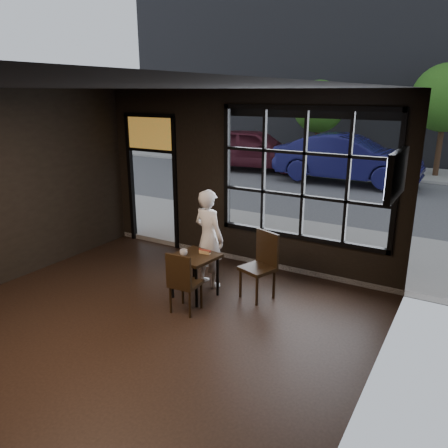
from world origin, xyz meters
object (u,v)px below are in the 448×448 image
Objects in this scene: cafe_table at (195,276)px; man at (209,238)px; navy_car at (347,158)px; chair_near at (186,281)px.

cafe_table is 0.43× the size of man.
navy_car is at bearing 100.04° from cafe_table.
chair_near is 1.05m from man.
cafe_table is at bearing -75.65° from chair_near.
navy_car reaches higher than chair_near.
chair_near is (0.15, -0.46, 0.12)m from cafe_table.
navy_car reaches higher than man.
man reaches higher than cafe_table.
man is 0.33× the size of navy_car.
navy_car is (-0.58, 10.56, 0.45)m from chair_near.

